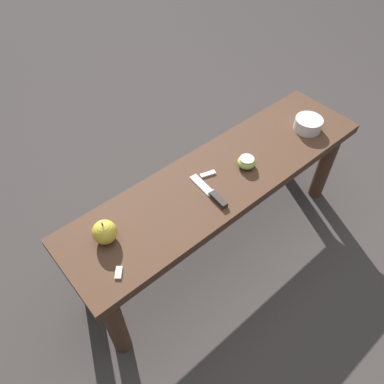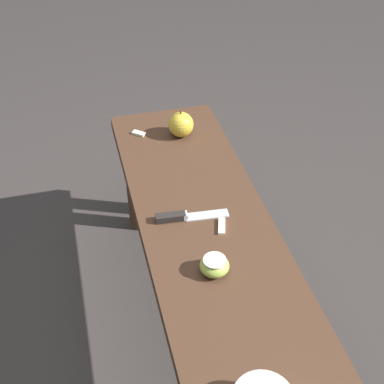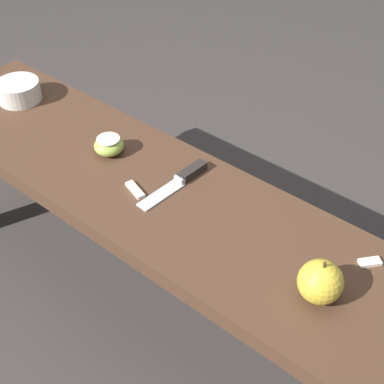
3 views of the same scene
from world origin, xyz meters
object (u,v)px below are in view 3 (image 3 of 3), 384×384
at_px(apple_whole, 320,282).
at_px(bowl, 19,91).
at_px(apple_cut, 109,145).
at_px(wooden_bench, 135,204).
at_px(knife, 183,178).

height_order(apple_whole, bowl, apple_whole).
bearing_deg(apple_whole, apple_cut, 174.15).
distance_m(apple_whole, bowl, 0.98).
distance_m(wooden_bench, apple_cut, 0.16).
relative_size(apple_whole, apple_cut, 1.29).
bearing_deg(apple_whole, knife, 166.71).
bearing_deg(bowl, knife, 1.93).
xyz_separation_m(apple_whole, bowl, (-0.98, 0.08, -0.01)).
bearing_deg(wooden_bench, apple_cut, 165.08).
relative_size(wooden_bench, bowl, 11.44).
relative_size(knife, apple_whole, 2.15).
bearing_deg(apple_cut, wooden_bench, -14.92).
height_order(wooden_bench, apple_whole, apple_whole).
bearing_deg(knife, bowl, -83.80).
height_order(knife, apple_whole, apple_whole).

